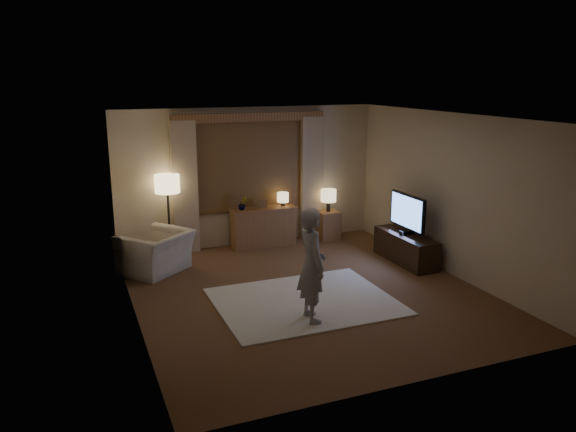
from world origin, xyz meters
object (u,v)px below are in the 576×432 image
tv_stand (406,248)px  person (312,265)px  sideboard (263,228)px  armchair (156,252)px  side_table (328,225)px

tv_stand → person: person is taller
sideboard → armchair: (-2.13, -0.75, -0.01)m
sideboard → person: 3.49m
tv_stand → person: size_ratio=0.92×
sideboard → person: person is taller
armchair → tv_stand: 4.25m
sideboard → side_table: bearing=-2.1°
sideboard → armchair: bearing=-160.6°
armchair → sideboard: bearing=160.0°
side_table → tv_stand: bearing=-70.5°
armchair → tv_stand: (4.10, -1.08, -0.09)m
side_table → tv_stand: (0.63, -1.78, -0.03)m
side_table → tv_stand: side_table is taller
sideboard → armchair: 2.26m
tv_stand → sideboard: bearing=137.1°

